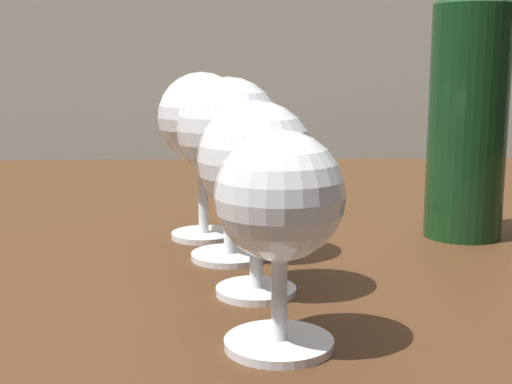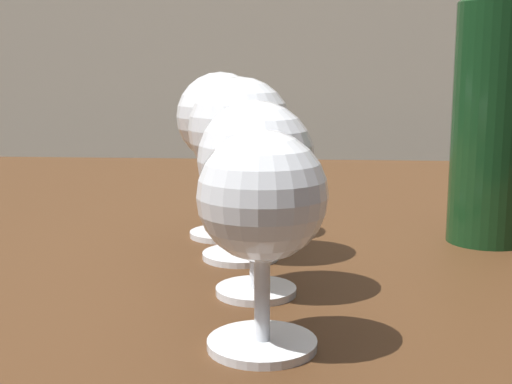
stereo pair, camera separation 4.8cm
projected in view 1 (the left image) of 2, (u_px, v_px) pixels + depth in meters
The scene contains 6 objects.
dining_table at pixel (323, 300), 0.75m from camera, with size 1.55×0.89×0.78m.
wine_glass_rose at pixel (280, 202), 0.39m from camera, with size 0.07×0.07×0.12m.
wine_glass_amber at pixel (256, 164), 0.48m from camera, with size 0.08×0.08×0.13m.
wine_glass_pinot at pixel (228, 134), 0.57m from camera, with size 0.08×0.08×0.15m.
wine_glass_white at pixel (202, 121), 0.63m from camera, with size 0.08×0.08×0.15m.
wine_bottle at pixel (469, 93), 0.64m from camera, with size 0.07×0.07×0.34m.
Camera 1 is at (-0.09, -0.71, 0.94)m, focal length 50.14 mm.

